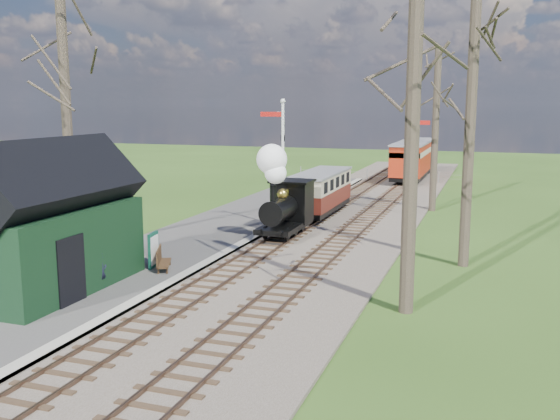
{
  "coord_description": "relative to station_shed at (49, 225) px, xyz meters",
  "views": [
    {
      "loc": [
        8.72,
        -11.64,
        6.01
      ],
      "look_at": [
        0.33,
        12.62,
        1.6
      ],
      "focal_mm": 40.0,
      "sensor_mm": 36.0,
      "label": 1
    }
  ],
  "objects": [
    {
      "name": "ballast_bed",
      "position": [
        5.6,
        18.0,
        -2.22
      ],
      "size": [
        8.0,
        60.0,
        0.1
      ],
      "primitive_type": "cube",
      "color": "brown",
      "rests_on": "ground"
    },
    {
      "name": "bench",
      "position": [
        2.06,
        3.19,
        -1.7
      ],
      "size": [
        0.92,
        1.41,
        0.78
      ],
      "color": "#412A17",
      "rests_on": "platform"
    },
    {
      "name": "semaphore_near",
      "position": [
        3.53,
        12.0,
        1.35
      ],
      "size": [
        1.22,
        0.24,
        6.22
      ],
      "color": "silver",
      "rests_on": "ground"
    },
    {
      "name": "track_far",
      "position": [
        6.9,
        18.0,
        -2.17
      ],
      "size": [
        1.6,
        60.0,
        0.15
      ],
      "color": "brown",
      "rests_on": "ground"
    },
    {
      "name": "platform",
      "position": [
        0.8,
        10.0,
        -2.17
      ],
      "size": [
        5.0,
        44.0,
        0.2
      ],
      "primitive_type": "cube",
      "color": "#474442",
      "rests_on": "ground"
    },
    {
      "name": "person",
      "position": [
        1.43,
        0.56,
        -1.47
      ],
      "size": [
        0.3,
        0.45,
        1.19
      ],
      "primitive_type": "imported",
      "rotation": [
        0.0,
        0.0,
        1.53
      ],
      "color": "black",
      "rests_on": "platform"
    },
    {
      "name": "coach",
      "position": [
        4.3,
        16.18,
        -0.85
      ],
      "size": [
        1.93,
        6.62,
        2.03
      ],
      "color": "black",
      "rests_on": "ground"
    },
    {
      "name": "track_near",
      "position": [
        4.3,
        18.0,
        -2.17
      ],
      "size": [
        1.6,
        60.0,
        0.15
      ],
      "color": "brown",
      "rests_on": "ground"
    },
    {
      "name": "ground",
      "position": [
        4.3,
        -4.0,
        -2.27
      ],
      "size": [
        140.0,
        140.0,
        0.0
      ],
      "primitive_type": "plane",
      "color": "#2D4C17",
      "rests_on": "ground"
    },
    {
      "name": "coping_strip",
      "position": [
        3.1,
        10.0,
        -2.16
      ],
      "size": [
        0.4,
        44.0,
        0.21
      ],
      "primitive_type": "cube",
      "color": "#B2AD9E",
      "rests_on": "ground"
    },
    {
      "name": "station_shed",
      "position": [
        0.0,
        0.0,
        0.0
      ],
      "size": [
        3.25,
        6.3,
        4.78
      ],
      "color": "black",
      "rests_on": "platform"
    },
    {
      "name": "fence_line",
      "position": [
        4.6,
        32.0,
        -1.72
      ],
      "size": [
        12.6,
        0.08,
        1.0
      ],
      "color": "slate",
      "rests_on": "ground"
    },
    {
      "name": "bare_trees",
      "position": [
        5.63,
        6.1,
        2.94
      ],
      "size": [
        15.51,
        22.39,
        12.0
      ],
      "color": "#382D23",
      "rests_on": "ground"
    },
    {
      "name": "distant_hills",
      "position": [
        5.7,
        60.38,
        -18.47
      ],
      "size": [
        114.4,
        48.0,
        22.02
      ],
      "color": "#385B23",
      "rests_on": "ground"
    },
    {
      "name": "red_carriage_a",
      "position": [
        6.9,
        31.92,
        -0.6
      ],
      "size": [
        2.34,
        5.79,
        2.46
      ],
      "color": "black",
      "rests_on": "ground"
    },
    {
      "name": "sign_board",
      "position": [
        1.63,
        3.43,
        -1.44
      ],
      "size": [
        0.24,
        0.86,
        1.25
      ],
      "color": "#104A36",
      "rests_on": "platform"
    },
    {
      "name": "semaphore_far",
      "position": [
        8.67,
        18.0,
        1.08
      ],
      "size": [
        1.22,
        0.24,
        5.72
      ],
      "color": "silver",
      "rests_on": "ground"
    },
    {
      "name": "locomotive",
      "position": [
        4.29,
        10.13,
        -0.34
      ],
      "size": [
        1.65,
        3.86,
        4.14
      ],
      "color": "black",
      "rests_on": "ground"
    },
    {
      "name": "red_carriage_b",
      "position": [
        6.9,
        37.42,
        -0.6
      ],
      "size": [
        2.34,
        5.79,
        2.46
      ],
      "color": "black",
      "rests_on": "ground"
    }
  ]
}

